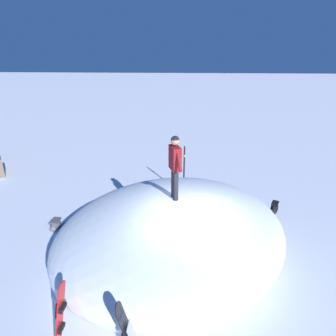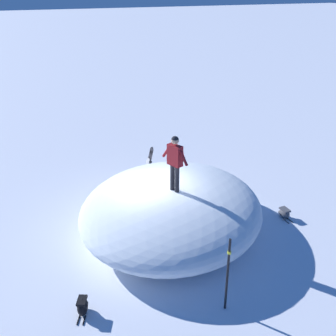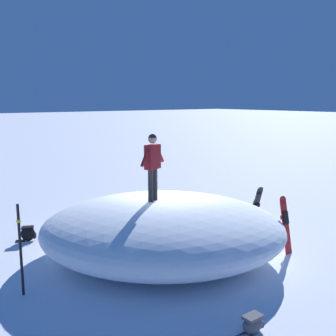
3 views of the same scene
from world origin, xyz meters
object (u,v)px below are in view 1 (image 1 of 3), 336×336
Objects in this scene: snowboarder_standing at (175,162)px; trail_marker_pole at (184,170)px; backpack_near at (56,224)px; backpack_far at (274,208)px; snowboard_secondary_upright at (60,314)px.

snowboarder_standing reaches higher than trail_marker_pole.
snowboarder_standing is at bearing -97.50° from backpack_near.
backpack_far reaches higher than backpack_near.
backpack_far is (5.51, -5.32, -0.59)m from snowboard_secondary_upright.
trail_marker_pole reaches higher than snowboard_secondary_upright.
backpack_far is (2.25, -3.46, -2.48)m from snowboarder_standing.
snowboard_secondary_upright reaches higher than backpack_near.
snowboarder_standing is at bearing -29.72° from snowboard_secondary_upright.
snowboard_secondary_upright is at bearing -151.06° from backpack_near.
snowboarder_standing is 4.20m from snowboard_secondary_upright.
backpack_near is (3.78, 2.09, -0.65)m from snowboard_secondary_upright.
snowboarder_standing is at bearing 178.02° from trail_marker_pole.
backpack_far is at bearing -109.92° from trail_marker_pole.
trail_marker_pole reaches higher than backpack_far.
backpack_far is at bearing -43.97° from snowboard_secondary_upright.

